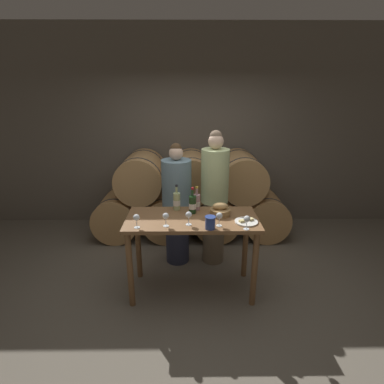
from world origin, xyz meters
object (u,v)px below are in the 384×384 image
Objects in this scene: blue_crock at (210,222)px; wine_glass_far_right at (247,219)px; wine_bottle_rose at (197,202)px; wine_glass_right at (219,216)px; wine_glass_far_left at (136,218)px; wine_glass_left at (166,217)px; cheese_plate at (246,222)px; wine_glass_center at (189,215)px; tasting_table at (192,230)px; person_right at (214,198)px; person_left at (177,205)px; wine_bottle_red at (192,204)px; wine_bottle_white at (177,201)px; bread_basket at (220,210)px.

wine_glass_far_right is (0.36, -0.02, 0.03)m from blue_crock.
wine_glass_far_right is at bearing -46.93° from wine_bottle_rose.
wine_glass_right is (0.10, 0.07, 0.03)m from blue_crock.
wine_glass_left is at bearing 6.32° from wine_glass_far_left.
cheese_plate is at bearing -34.52° from wine_bottle_rose.
wine_glass_center is at bearing 156.15° from blue_crock.
tasting_table is at bearing -103.63° from wine_bottle_rose.
person_right reaches higher than wine_glass_left.
cheese_plate is (0.76, -0.77, 0.12)m from person_left.
cheese_plate is 1.68× the size of wine_glass_far_left.
wine_bottle_red reaches higher than cheese_plate.
wine_glass_right is at bearing -91.48° from person_right.
wine_bottle_white is 1.33× the size of bread_basket.
wine_glass_left reaches higher than blue_crock.
wine_bottle_rose is at bearing 149.91° from bread_basket.
person_right is 12.25× the size of wine_glass_far_right.
wine_glass_far_right is (0.54, -0.29, 0.25)m from tasting_table.
bread_basket is 1.56× the size of wine_glass_right.
wine_glass_right is (-0.02, -0.85, 0.12)m from person_right.
wine_bottle_rose is 2.17× the size of blue_crock.
wine_bottle_white is 2.07× the size of wine_glass_far_right.
person_left is 0.46m from wine_bottle_white.
wine_glass_center is (-0.04, -0.31, 0.00)m from wine_bottle_red.
person_left is 1.00m from blue_crock.
wine_glass_center is at bearing 174.67° from wine_glass_right.
blue_crock is at bearing 177.24° from wine_glass_far_right.
person_right is 0.57m from bread_basket.
wine_glass_far_left is at bearing -159.82° from bread_basket.
wine_bottle_rose is (0.06, 0.23, 0.24)m from tasting_table.
tasting_table is at bearing 143.26° from wine_glass_right.
person_right is (0.48, 0.00, 0.09)m from person_left.
person_right reaches higher than wine_glass_far_right.
tasting_table is 0.66m from wine_glass_far_left.
cheese_plate is 0.32m from wine_glass_right.
tasting_table is 9.88× the size of wine_glass_left.
person_left reaches higher than blue_crock.
wine_bottle_rose reaches higher than wine_glass_center.
wine_bottle_white reaches higher than wine_glass_far_right.
wine_glass_far_right is at bearing -52.03° from person_left.
bread_basket is 0.92m from wine_glass_far_left.
bread_basket is at bearing 26.39° from wine_glass_left.
wine_glass_left is 0.81m from wine_glass_far_right.
wine_bottle_white is at bearing -139.15° from person_right.
tasting_table is at bearing 167.72° from cheese_plate.
wine_bottle_red reaches higher than wine_glass_far_right.
person_left is 11.19× the size of wine_glass_left.
wine_glass_left is 1.00× the size of wine_glass_center.
person_left is 11.19× the size of wine_glass_far_right.
wine_glass_far_left is at bearing -174.10° from cheese_plate.
cheese_plate is 1.13m from wine_glass_far_left.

